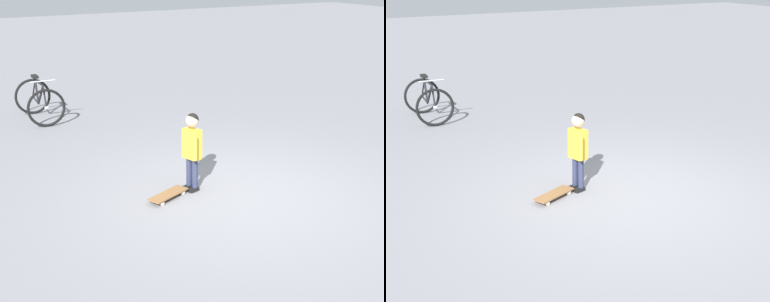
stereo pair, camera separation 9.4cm
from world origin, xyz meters
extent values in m
plane|color=gray|center=(0.00, 0.00, 0.00)|extent=(50.00, 50.00, 0.00)
cylinder|color=#2D3351|center=(0.49, -0.46, 0.24)|extent=(0.08, 0.08, 0.42)
cube|color=black|center=(0.52, -0.45, 0.03)|extent=(0.17, 0.12, 0.05)
cylinder|color=#2D3351|center=(0.52, -0.57, 0.24)|extent=(0.08, 0.08, 0.42)
cube|color=black|center=(0.55, -0.56, 0.03)|extent=(0.17, 0.12, 0.05)
cube|color=gold|center=(0.51, -0.51, 0.65)|extent=(0.20, 0.27, 0.40)
cylinder|color=gold|center=(0.56, -0.34, 0.65)|extent=(0.06, 0.06, 0.32)
cylinder|color=gold|center=(0.49, -0.68, 0.65)|extent=(0.06, 0.06, 0.32)
sphere|color=beige|center=(0.51, -0.51, 0.96)|extent=(0.17, 0.17, 0.17)
sphere|color=black|center=(0.50, -0.51, 0.98)|extent=(0.16, 0.16, 0.16)
cube|color=olive|center=(0.92, -0.40, 0.07)|extent=(0.63, 0.41, 0.02)
cube|color=#B7B7BC|center=(1.11, -0.32, 0.05)|extent=(0.07, 0.11, 0.02)
cube|color=#B7B7BC|center=(0.73, -0.48, 0.05)|extent=(0.07, 0.11, 0.02)
cylinder|color=beige|center=(1.09, -0.25, 0.03)|extent=(0.06, 0.05, 0.06)
cylinder|color=beige|center=(1.14, -0.39, 0.03)|extent=(0.06, 0.05, 0.06)
cylinder|color=beige|center=(0.70, -0.42, 0.03)|extent=(0.06, 0.05, 0.06)
cylinder|color=beige|center=(0.76, -0.55, 0.03)|extent=(0.06, 0.05, 0.06)
torus|color=black|center=(1.38, -4.37, 0.36)|extent=(0.71, 0.06, 0.71)
torus|color=black|center=(1.36, -5.39, 0.36)|extent=(0.71, 0.06, 0.71)
cylinder|color=#B7B7BC|center=(1.38, -4.37, 0.36)|extent=(0.06, 0.06, 0.06)
cylinder|color=#B7B7BC|center=(1.36, -5.39, 0.36)|extent=(0.06, 0.06, 0.06)
cylinder|color=black|center=(1.37, -4.72, 0.53)|extent=(0.05, 0.52, 0.48)
cylinder|color=black|center=(1.37, -4.77, 0.75)|extent=(0.04, 0.59, 0.06)
cylinder|color=black|center=(1.37, -5.01, 0.54)|extent=(0.04, 0.14, 0.48)
cylinder|color=black|center=(1.37, -5.18, 0.33)|extent=(0.03, 0.43, 0.08)
cylinder|color=black|center=(1.37, -5.23, 0.55)|extent=(0.03, 0.35, 0.40)
cylinder|color=black|center=(1.38, -4.42, 0.56)|extent=(0.03, 0.13, 0.41)
cube|color=black|center=(1.37, -5.06, 0.82)|extent=(0.10, 0.22, 0.05)
cylinder|color=#B7B7BC|center=(1.38, -4.47, 0.84)|extent=(0.46, 0.03, 0.02)
camera|label=1|loc=(3.85, 5.35, 2.93)|focal=51.10mm
camera|label=2|loc=(3.77, 5.40, 2.93)|focal=51.10mm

